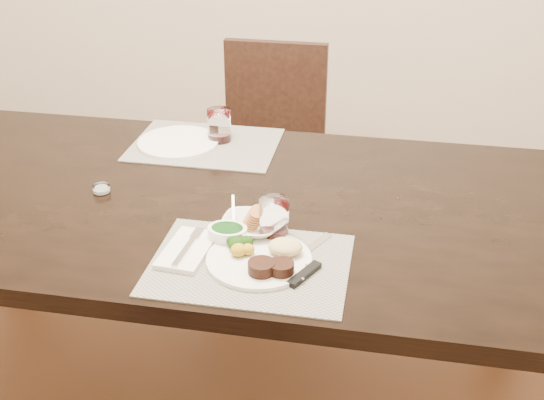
% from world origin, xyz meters
% --- Properties ---
extents(ground_plane, '(4.50, 4.50, 0.00)m').
position_xyz_m(ground_plane, '(0.00, 0.00, 0.00)').
color(ground_plane, '#4A2917').
rests_on(ground_plane, ground).
extents(dining_table, '(2.00, 1.00, 0.75)m').
position_xyz_m(dining_table, '(0.00, 0.00, 0.67)').
color(dining_table, black).
rests_on(dining_table, ground).
extents(chair_far, '(0.42, 0.42, 0.90)m').
position_xyz_m(chair_far, '(0.00, 0.93, 0.50)').
color(chair_far, black).
rests_on(chair_far, ground).
extents(placemat_near, '(0.46, 0.34, 0.00)m').
position_xyz_m(placemat_near, '(0.18, -0.31, 0.75)').
color(placemat_near, gray).
rests_on(placemat_near, dining_table).
extents(placemat_far, '(0.46, 0.34, 0.00)m').
position_xyz_m(placemat_far, '(-0.10, 0.34, 0.75)').
color(placemat_far, gray).
rests_on(placemat_far, dining_table).
extents(dinner_plate, '(0.25, 0.25, 0.04)m').
position_xyz_m(dinner_plate, '(0.22, -0.30, 0.77)').
color(dinner_plate, silver).
rests_on(dinner_plate, placemat_near).
extents(napkin_fork, '(0.12, 0.19, 0.02)m').
position_xyz_m(napkin_fork, '(0.03, -0.29, 0.76)').
color(napkin_fork, white).
rests_on(napkin_fork, placemat_near).
extents(steak_knife, '(0.09, 0.25, 0.01)m').
position_xyz_m(steak_knife, '(0.32, -0.31, 0.76)').
color(steak_knife, silver).
rests_on(steak_knife, placemat_near).
extents(cracker_bowl, '(0.15, 0.15, 0.06)m').
position_xyz_m(cracker_bowl, '(0.16, -0.17, 0.77)').
color(cracker_bowl, silver).
rests_on(cracker_bowl, placemat_near).
extents(sauce_ramekin, '(0.10, 0.15, 0.08)m').
position_xyz_m(sauce_ramekin, '(0.11, -0.22, 0.78)').
color(sauce_ramekin, silver).
rests_on(sauce_ramekin, placemat_near).
extents(wine_glass_near, '(0.07, 0.07, 0.10)m').
position_xyz_m(wine_glass_near, '(0.22, -0.18, 0.80)').
color(wine_glass_near, white).
rests_on(wine_glass_near, placemat_near).
extents(far_plate, '(0.26, 0.26, 0.01)m').
position_xyz_m(far_plate, '(-0.19, 0.32, 0.76)').
color(far_plate, silver).
rests_on(far_plate, placemat_far).
extents(wine_glass_far, '(0.08, 0.08, 0.11)m').
position_xyz_m(wine_glass_far, '(-0.06, 0.37, 0.80)').
color(wine_glass_far, white).
rests_on(wine_glass_far, placemat_far).
extents(salt_cellar, '(0.05, 0.05, 0.02)m').
position_xyz_m(salt_cellar, '(-0.30, -0.03, 0.76)').
color(salt_cellar, white).
rests_on(salt_cellar, dining_table).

